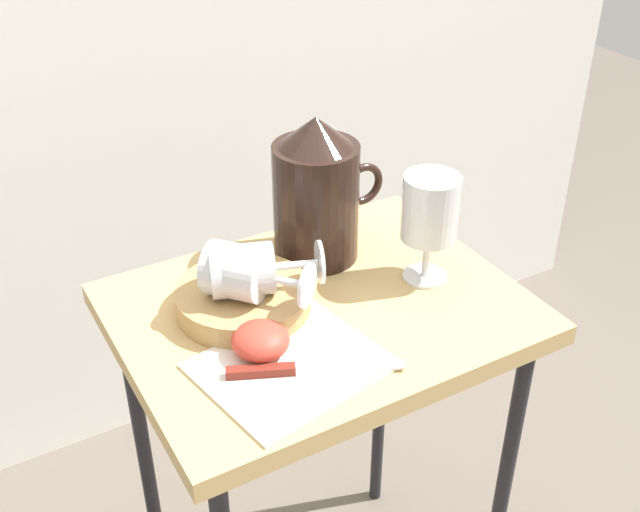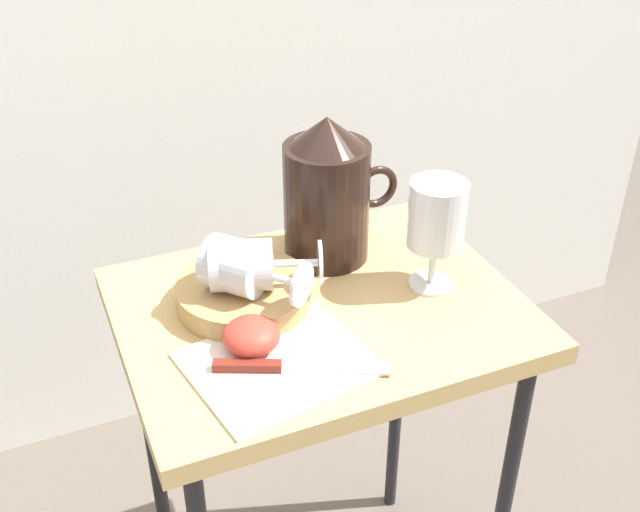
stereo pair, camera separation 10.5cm
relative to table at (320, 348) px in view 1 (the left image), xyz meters
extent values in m
cube|color=tan|center=(0.00, 0.00, 0.06)|extent=(0.55, 0.43, 0.03)
cylinder|color=black|center=(0.23, -0.17, -0.29)|extent=(0.02, 0.02, 0.67)
cylinder|color=black|center=(-0.23, 0.17, -0.29)|extent=(0.02, 0.02, 0.67)
cylinder|color=black|center=(0.23, 0.17, -0.29)|extent=(0.02, 0.02, 0.67)
cube|color=silver|center=(-0.10, -0.10, 0.08)|extent=(0.25, 0.22, 0.00)
cylinder|color=tan|center=(-0.10, 0.04, 0.10)|extent=(0.19, 0.19, 0.03)
cylinder|color=black|center=(0.06, 0.12, 0.17)|extent=(0.13, 0.13, 0.18)
cylinder|color=#B23819|center=(0.06, 0.12, 0.13)|extent=(0.12, 0.12, 0.10)
cone|color=black|center=(0.06, 0.12, 0.28)|extent=(0.11, 0.11, 0.04)
torus|color=black|center=(0.14, 0.12, 0.18)|extent=(0.07, 0.01, 0.07)
cylinder|color=silver|center=(0.17, -0.02, 0.08)|extent=(0.06, 0.06, 0.00)
cylinder|color=silver|center=(0.17, -0.02, 0.11)|extent=(0.01, 0.01, 0.06)
cylinder|color=silver|center=(0.17, -0.02, 0.19)|extent=(0.08, 0.08, 0.09)
cylinder|color=#B23819|center=(0.17, -0.02, 0.17)|extent=(0.07, 0.07, 0.05)
cylinder|color=silver|center=(-0.10, 0.03, 0.15)|extent=(0.10, 0.09, 0.07)
cylinder|color=silver|center=(-0.03, 0.01, 0.15)|extent=(0.06, 0.03, 0.01)
cylinder|color=silver|center=(0.00, 0.00, 0.15)|extent=(0.02, 0.06, 0.06)
cylinder|color=silver|center=(-0.11, 0.03, 0.15)|extent=(0.11, 0.11, 0.07)
cylinder|color=silver|center=(-0.06, -0.02, 0.15)|extent=(0.05, 0.05, 0.01)
cylinder|color=silver|center=(-0.04, -0.04, 0.15)|extent=(0.05, 0.04, 0.06)
ellipsoid|color=#CC3D2D|center=(-0.12, -0.06, 0.10)|extent=(0.07, 0.07, 0.04)
cube|color=silver|center=(-0.04, -0.14, 0.08)|extent=(0.13, 0.07, 0.00)
cube|color=maroon|center=(-0.14, -0.10, 0.09)|extent=(0.08, 0.05, 0.01)
camera|label=1|loc=(-0.44, -0.77, 0.72)|focal=44.21mm
camera|label=2|loc=(-0.34, -0.81, 0.72)|focal=44.21mm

